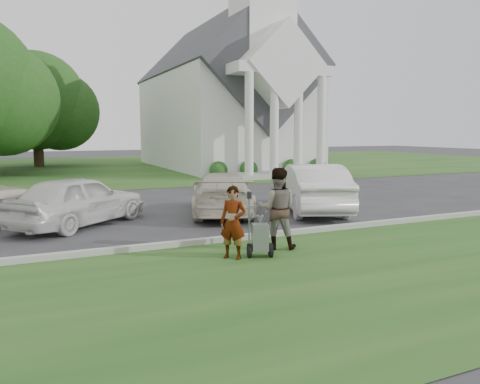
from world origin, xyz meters
TOP-DOWN VIEW (x-y plane):
  - ground at (0.00, 0.00)m, footprint 120.00×120.00m
  - grass_strip at (0.00, -3.00)m, footprint 80.00×7.00m
  - church_lawn at (0.00, 27.00)m, footprint 80.00×30.00m
  - curb at (0.00, 0.55)m, footprint 80.00×0.18m
  - church at (9.00, 23.11)m, footprint 9.19×19.00m
  - tree_back at (-4.01, 29.99)m, footprint 9.61×7.60m
  - striping_cart at (-0.23, -1.10)m, footprint 0.75×1.17m
  - person_left at (-0.82, -0.96)m, footprint 0.68×0.67m
  - person_right at (0.48, -0.56)m, footprint 1.15×1.07m
  - parking_meter_near at (0.00, -0.05)m, footprint 0.10×0.09m
  - car_b at (-3.49, 4.24)m, footprint 4.51×4.20m
  - car_c at (1.09, 4.33)m, footprint 3.53×5.23m
  - car_d at (4.09, 3.49)m, footprint 3.39×5.29m

SIDE VIEW (x-z plane):
  - ground at x=0.00m, z-range 0.00..0.00m
  - grass_strip at x=0.00m, z-range 0.00..0.01m
  - church_lawn at x=0.00m, z-range 0.00..0.01m
  - curb at x=0.00m, z-range 0.00..0.15m
  - striping_cart at x=-0.23m, z-range -0.07..0.94m
  - car_c at x=1.09m, z-range 0.00..1.41m
  - car_b at x=-3.49m, z-range 0.00..1.50m
  - person_left at x=-0.82m, z-range 0.00..1.59m
  - car_d at x=4.09m, z-range 0.00..1.65m
  - parking_meter_near at x=0.00m, z-range 0.18..1.52m
  - person_right at x=0.48m, z-range 0.00..1.91m
  - tree_back at x=-4.01m, z-range 0.28..9.17m
  - church at x=9.00m, z-range -6.11..17.99m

